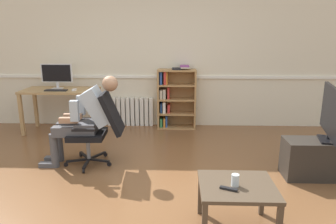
# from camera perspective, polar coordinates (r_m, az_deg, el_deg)

# --- Properties ---
(ground_plane) EXTENTS (18.00, 18.00, 0.00)m
(ground_plane) POSITION_cam_1_polar(r_m,az_deg,el_deg) (3.62, -2.94, -14.21)
(ground_plane) COLOR brown
(back_wall) EXTENTS (12.00, 0.13, 2.70)m
(back_wall) POSITION_cam_1_polar(r_m,az_deg,el_deg) (5.83, -0.87, 10.62)
(back_wall) COLOR beige
(back_wall) RESTS_ON ground_plane
(computer_desk) EXTENTS (1.27, 0.63, 0.76)m
(computer_desk) POSITION_cam_1_polar(r_m,az_deg,el_deg) (5.80, -18.85, 2.85)
(computer_desk) COLOR tan
(computer_desk) RESTS_ON ground_plane
(imac_monitor) EXTENTS (0.54, 0.14, 0.43)m
(imac_monitor) POSITION_cam_1_polar(r_m,az_deg,el_deg) (5.84, -19.50, 6.47)
(imac_monitor) COLOR silver
(imac_monitor) RESTS_ON computer_desk
(keyboard) EXTENTS (0.37, 0.12, 0.02)m
(keyboard) POSITION_cam_1_polar(r_m,az_deg,el_deg) (5.66, -19.61, 3.73)
(keyboard) COLOR black
(keyboard) RESTS_ON computer_desk
(computer_mouse) EXTENTS (0.06, 0.10, 0.03)m
(computer_mouse) POSITION_cam_1_polar(r_m,az_deg,el_deg) (5.57, -16.61, 3.88)
(computer_mouse) COLOR white
(computer_mouse) RESTS_ON computer_desk
(bookshelf) EXTENTS (0.69, 0.29, 1.15)m
(bookshelf) POSITION_cam_1_polar(r_m,az_deg,el_deg) (5.73, 1.09, 2.63)
(bookshelf) COLOR #AD7F4C
(bookshelf) RESTS_ON ground_plane
(radiator) EXTENTS (0.85, 0.08, 0.53)m
(radiator) POSITION_cam_1_polar(r_m,az_deg,el_deg) (5.96, -6.83, 0.05)
(radiator) COLOR white
(radiator) RESTS_ON ground_plane
(office_chair) EXTENTS (0.79, 0.62, 0.97)m
(office_chair) POSITION_cam_1_polar(r_m,az_deg,el_deg) (4.22, -12.47, -2.55)
(office_chair) COLOR black
(office_chair) RESTS_ON ground_plane
(person_seated) EXTENTS (1.06, 0.40, 1.19)m
(person_seated) POSITION_cam_1_polar(r_m,az_deg,el_deg) (4.23, -14.75, -0.99)
(person_seated) COLOR #4C4C51
(person_seated) RESTS_ON ground_plane
(tv_stand) EXTENTS (0.99, 0.37, 0.47)m
(tv_stand) POSITION_cam_1_polar(r_m,az_deg,el_deg) (4.29, 26.63, -7.61)
(tv_stand) COLOR #2D2823
(tv_stand) RESTS_ON ground_plane
(tv_screen) EXTENTS (0.27, 0.93, 0.64)m
(tv_screen) POSITION_cam_1_polar(r_m,az_deg,el_deg) (4.12, 27.53, -0.21)
(tv_screen) COLOR black
(tv_screen) RESTS_ON tv_stand
(coffee_table) EXTENTS (0.65, 0.58, 0.44)m
(coffee_table) POSITION_cam_1_polar(r_m,az_deg,el_deg) (2.89, 12.38, -13.80)
(coffee_table) COLOR #4C3D2D
(coffee_table) RESTS_ON ground_plane
(drinking_glass) EXTENTS (0.07, 0.07, 0.11)m
(drinking_glass) POSITION_cam_1_polar(r_m,az_deg,el_deg) (2.81, 12.07, -12.00)
(drinking_glass) COLOR silver
(drinking_glass) RESTS_ON coffee_table
(spare_remote) EXTENTS (0.15, 0.09, 0.02)m
(spare_remote) POSITION_cam_1_polar(r_m,az_deg,el_deg) (2.76, 10.94, -13.49)
(spare_remote) COLOR black
(spare_remote) RESTS_ON coffee_table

